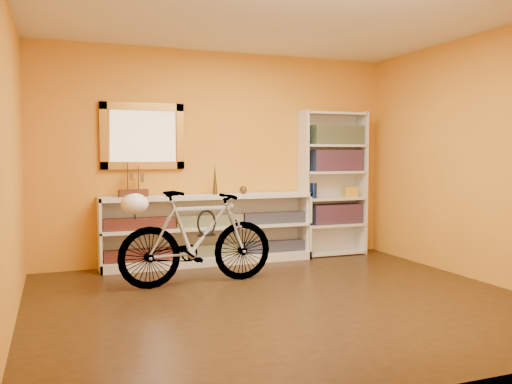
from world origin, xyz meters
name	(u,v)px	position (x,y,z in m)	size (l,w,h in m)	color
floor	(283,301)	(0.00, 0.00, -0.01)	(4.50, 4.00, 0.01)	black
ceiling	(284,10)	(0.00, 0.00, 2.60)	(4.50, 4.00, 0.01)	silver
back_wall	(219,157)	(0.00, 2.00, 1.30)	(4.50, 0.01, 2.60)	orange
left_wall	(8,159)	(-2.25, 0.00, 1.30)	(0.01, 4.00, 2.60)	orange
right_wall	(481,158)	(2.25, 0.00, 1.30)	(0.01, 4.00, 2.60)	orange
gilt_mirror	(143,136)	(-0.95, 1.97, 1.55)	(0.98, 0.06, 0.78)	brown
wall_socket	(286,237)	(0.90, 1.99, 0.25)	(0.09, 0.01, 0.09)	silver
console_unit	(209,229)	(-0.19, 1.81, 0.42)	(2.60, 0.35, 0.85)	silver
cd_row_lower	(210,251)	(-0.19, 1.79, 0.17)	(2.50, 0.13, 0.14)	black
cd_row_upper	(210,221)	(-0.19, 1.79, 0.54)	(2.50, 0.13, 0.14)	navy
model_ship	(133,180)	(-1.09, 1.81, 1.05)	(0.33, 0.12, 0.39)	#401C11
toy_car	(173,196)	(-0.62, 1.81, 0.85)	(0.00, 0.00, 0.00)	black
bronze_ornament	(215,179)	(-0.11, 1.81, 1.04)	(0.06, 0.06, 0.38)	#4E381A
decorative_orb	(243,190)	(0.25, 1.81, 0.90)	(0.09, 0.09, 0.09)	#4E381A
bookcase	(333,184)	(1.52, 1.84, 0.95)	(0.90, 0.30, 1.90)	silver
book_row_a	(336,214)	(1.57, 1.84, 0.55)	(0.70, 0.22, 0.26)	maroon
book_row_b	(336,160)	(1.57, 1.84, 1.25)	(0.70, 0.22, 0.28)	maroon
book_row_c	(337,135)	(1.57, 1.84, 1.59)	(0.70, 0.22, 0.25)	#194A58
travel_mug	(314,191)	(1.22, 1.82, 0.86)	(0.09, 0.09, 0.20)	navy
red_tin	(319,138)	(1.32, 1.87, 1.55)	(0.13, 0.13, 0.17)	maroon
yellow_bag	(351,192)	(1.77, 1.80, 0.83)	(0.18, 0.12, 0.14)	gold
bicycle	(197,238)	(-0.58, 0.87, 0.49)	(1.65, 0.43, 0.97)	silver
helmet	(135,204)	(-1.21, 0.84, 0.86)	(0.27, 0.26, 0.20)	white
u_lock	(206,223)	(-0.48, 0.87, 0.63)	(0.20, 0.20, 0.02)	black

